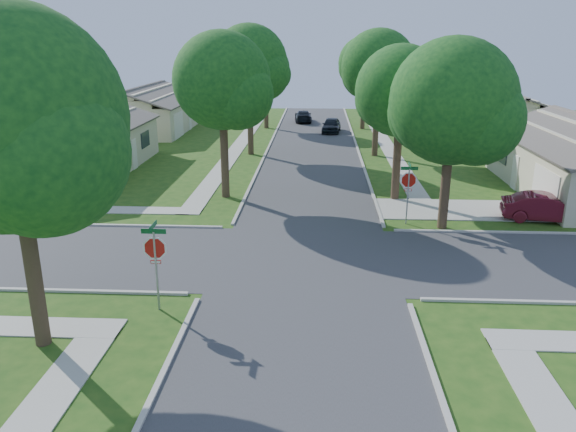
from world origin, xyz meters
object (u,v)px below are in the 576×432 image
Objects in this scene: tree_w_far at (266,70)px; house_ne_far at (497,121)px; stop_sign_sw at (155,252)px; car_curb_west at (303,116)px; tree_sw_corner at (14,130)px; tree_ne_corner at (454,108)px; car_driveway at (546,208)px; house_nw_far at (147,114)px; car_curb_east at (331,125)px; tree_w_mid at (250,67)px; tree_w_near at (223,85)px; tree_e_far at (365,66)px; tree_e_near at (402,95)px; tree_e_mid at (379,70)px; house_nw_near at (71,148)px; stop_sign_ne at (409,183)px.

tree_w_far is 0.59× the size of house_ne_far.
stop_sign_sw reaches higher than car_curb_west.
tree_sw_corner reaches higher than tree_ne_corner.
tree_w_far is at bearing 40.04° from car_driveway.
tree_ne_corner is 35.90m from house_nw_far.
car_curb_east is (9.07, 38.70, -5.59)m from tree_sw_corner.
stop_sign_sw is at bearing -90.13° from tree_w_mid.
tree_e_far is at bearing 69.40° from tree_w_near.
stop_sign_sw is at bearing -124.59° from tree_e_near.
house_nw_far is 3.32× the size of car_driveway.
tree_w_mid is (0.06, 25.71, 4.46)m from stop_sign_sw.
tree_e_mid reaches higher than tree_e_far.
tree_sw_corner reaches higher than house_ne_far.
tree_ne_corner is at bearing 38.84° from stop_sign_sw.
tree_e_near is at bearing -47.94° from house_nw_far.
house_nw_near and house_nw_far have the same top height.
tree_ne_corner is at bearing 98.99° from car_curb_west.
stop_sign_ne is 0.75× the size of car_curb_east.
tree_sw_corner is at bearing -77.62° from house_nw_far.
house_nw_near is (-11.35, -6.01, -4.97)m from tree_w_mid.
tree_w_mid is (-9.40, 0.00, 0.24)m from tree_e_mid.
house_nw_near is at bearing -156.36° from house_ne_far.
tree_w_far is at bearing 90.01° from tree_w_near.
tree_ne_corner is (11.00, -4.80, -0.52)m from tree_w_near.
tree_sw_corner is at bearing 133.92° from car_driveway.
tree_w_mid reaches higher than tree_w_near.
stop_sign_ne is 30.96m from tree_w_far.
stop_sign_ne is at bearing -52.84° from house_nw_far.
house_nw_near is (-20.75, -6.01, -4.74)m from tree_e_mid.
house_ne_far is (11.29, 24.30, -0.51)m from stop_sign_ne.
stop_sign_ne is 17.38m from tree_sw_corner.
car_driveway is (16.14, -15.51, -5.81)m from tree_w_mid.
stop_sign_ne is 3.96m from tree_ne_corner.
tree_e_mid is 17.80m from car_driveway.
car_curb_east is (-9.87, 26.21, 0.00)m from car_driveway.
tree_ne_corner is at bearing -84.55° from tree_e_mid.
tree_w_far is at bearing 110.28° from tree_ne_corner.
tree_w_mid reaches higher than house_ne_far.
tree_e_mid is at bearing -0.00° from tree_w_mid.
stop_sign_sw is 39.55m from house_ne_far.
tree_e_mid is (0.06, 16.31, 4.22)m from stop_sign_ne.
tree_sw_corner is at bearing -95.70° from tree_w_mid.
house_ne_far is 3.43× the size of car_curb_east.
house_nw_far is 38.19m from car_driveway.
tree_w_near is 2.15× the size of car_curb_west.
car_driveway is at bearing 33.42° from tree_sw_corner.
tree_e_mid is 13.00m from tree_e_far.
tree_e_far is at bearing 23.82° from car_driveway.
tree_w_near is (-9.40, -25.00, 0.14)m from tree_e_far.
tree_sw_corner is (-2.80, -28.00, -0.23)m from tree_w_mid.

